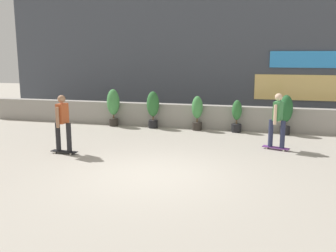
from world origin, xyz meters
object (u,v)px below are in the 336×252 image
at_px(potted_plant_2, 197,111).
at_px(skater_far_right, 277,119).
at_px(potted_plant_4, 286,112).
at_px(potted_plant_1, 153,107).
at_px(skater_by_wall_left, 63,122).
at_px(potted_plant_3, 237,115).
at_px(potted_plant_0, 113,105).

height_order(potted_plant_2, skater_far_right, skater_far_right).
relative_size(potted_plant_4, skater_far_right, 0.83).
height_order(potted_plant_1, skater_by_wall_left, skater_by_wall_left).
relative_size(potted_plant_3, skater_by_wall_left, 0.70).
xyz_separation_m(potted_plant_2, potted_plant_3, (1.47, 0.00, -0.09)).
xyz_separation_m(potted_plant_4, skater_far_right, (-0.35, -2.34, 0.13)).
xyz_separation_m(potted_plant_0, skater_far_right, (6.20, -2.34, 0.09)).
xyz_separation_m(potted_plant_3, skater_by_wall_left, (-4.56, -4.36, 0.32)).
xyz_separation_m(potted_plant_1, skater_far_right, (4.56, -2.34, 0.12)).
distance_m(potted_plant_0, potted_plant_4, 6.54).
height_order(potted_plant_3, skater_far_right, skater_far_right).
bearing_deg(potted_plant_2, skater_far_right, -39.66).
bearing_deg(potted_plant_0, potted_plant_3, 0.00).
bearing_deg(skater_far_right, potted_plant_0, 159.29).
xyz_separation_m(potted_plant_2, skater_far_right, (2.83, -2.34, 0.23)).
xyz_separation_m(potted_plant_0, potted_plant_4, (6.54, 0.00, -0.04)).
bearing_deg(potted_plant_0, skater_by_wall_left, -86.32).
distance_m(potted_plant_4, skater_far_right, 2.37).
bearing_deg(potted_plant_3, potted_plant_2, -180.00).
relative_size(potted_plant_1, potted_plant_2, 1.10).
xyz_separation_m(potted_plant_1, potted_plant_4, (4.91, 0.00, -0.01)).
relative_size(potted_plant_0, potted_plant_4, 1.04).
relative_size(potted_plant_0, skater_far_right, 0.87).
bearing_deg(potted_plant_1, skater_far_right, -27.20).
bearing_deg(skater_far_right, potted_plant_4, 81.60).
relative_size(potted_plant_0, potted_plant_1, 1.03).
distance_m(potted_plant_0, potted_plant_3, 4.84).
bearing_deg(skater_by_wall_left, potted_plant_0, 93.68).
height_order(potted_plant_0, skater_by_wall_left, skater_by_wall_left).
bearing_deg(potted_plant_4, skater_by_wall_left, -145.17).
xyz_separation_m(potted_plant_0, potted_plant_2, (3.37, 0.00, -0.14)).
relative_size(skater_by_wall_left, skater_far_right, 1.00).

